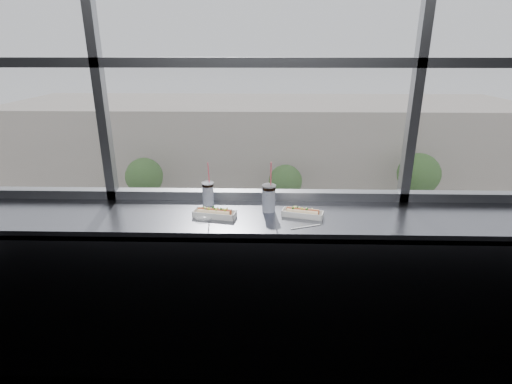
{
  "coord_description": "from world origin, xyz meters",
  "views": [
    {
      "loc": [
        0.06,
        -1.08,
        2.09
      ],
      "look_at": [
        0.0,
        1.23,
        1.25
      ],
      "focal_mm": 28.0,
      "sensor_mm": 36.0,
      "label": 1
    }
  ],
  "objects_px": {
    "soda_cup_right": "(269,197)",
    "car_near_b": "(155,281)",
    "pedestrian_c": "(311,199)",
    "tree_left": "(144,176)",
    "wrapper": "(203,218)",
    "tree_center": "(285,181)",
    "car_near_d": "(363,283)",
    "tree_right": "(419,174)",
    "hotdog_tray_right": "(303,213)",
    "pedestrian_d": "(351,202)",
    "pedestrian_b": "(246,202)",
    "car_far_c": "(449,225)",
    "soda_cup_left": "(208,192)",
    "loose_straw": "(305,227)",
    "car_far_b": "(317,224)",
    "car_near_a": "(26,280)",
    "pedestrian_a": "(211,201)",
    "car_far_a": "(111,220)",
    "hotdog_tray_left": "(215,213)"
  },
  "relations": [
    {
      "from": "hotdog_tray_right",
      "to": "car_far_c",
      "type": "relative_size",
      "value": 0.04
    },
    {
      "from": "car_near_b",
      "to": "car_near_d",
      "type": "xyz_separation_m",
      "value": [
        11.26,
        0.0,
        0.1
      ]
    },
    {
      "from": "loose_straw",
      "to": "car_far_b",
      "type": "distance_m",
      "value": 27.1
    },
    {
      "from": "loose_straw",
      "to": "tree_center",
      "type": "relative_size",
      "value": 0.04
    },
    {
      "from": "tree_left",
      "to": "car_far_a",
      "type": "bearing_deg",
      "value": -111.08
    },
    {
      "from": "soda_cup_left",
      "to": "car_near_d",
      "type": "bearing_deg",
      "value": 70.64
    },
    {
      "from": "car_near_a",
      "to": "pedestrian_a",
      "type": "xyz_separation_m",
      "value": [
        8.6,
        12.1,
        0.04
      ]
    },
    {
      "from": "hotdog_tray_right",
      "to": "tree_center",
      "type": "relative_size",
      "value": 0.06
    },
    {
      "from": "soda_cup_left",
      "to": "loose_straw",
      "type": "bearing_deg",
      "value": -29.12
    },
    {
      "from": "pedestrian_c",
      "to": "tree_left",
      "type": "distance_m",
      "value": 13.88
    },
    {
      "from": "soda_cup_right",
      "to": "car_far_a",
      "type": "height_order",
      "value": "soda_cup_right"
    },
    {
      "from": "car_far_b",
      "to": "tree_center",
      "type": "xyz_separation_m",
      "value": [
        -2.14,
        4.0,
        1.91
      ]
    },
    {
      "from": "wrapper",
      "to": "tree_center",
      "type": "bearing_deg",
      "value": 86.01
    },
    {
      "from": "hotdog_tray_right",
      "to": "soda_cup_right",
      "type": "height_order",
      "value": "soda_cup_right"
    },
    {
      "from": "pedestrian_c",
      "to": "hotdog_tray_left",
      "type": "bearing_deg",
      "value": -98.13
    },
    {
      "from": "wrapper",
      "to": "car_far_b",
      "type": "distance_m",
      "value": 27.11
    },
    {
      "from": "wrapper",
      "to": "car_far_c",
      "type": "relative_size",
      "value": 0.02
    },
    {
      "from": "tree_left",
      "to": "pedestrian_c",
      "type": "bearing_deg",
      "value": 3.28
    },
    {
      "from": "car_near_a",
      "to": "pedestrian_d",
      "type": "xyz_separation_m",
      "value": [
        20.1,
        12.0,
        0.05
      ]
    },
    {
      "from": "tree_right",
      "to": "pedestrian_d",
      "type": "bearing_deg",
      "value": -179.96
    },
    {
      "from": "car_near_d",
      "to": "pedestrian_c",
      "type": "relative_size",
      "value": 3.21
    },
    {
      "from": "pedestrian_d",
      "to": "pedestrian_b",
      "type": "relative_size",
      "value": 0.95
    },
    {
      "from": "car_near_a",
      "to": "pedestrian_b",
      "type": "xyz_separation_m",
      "value": [
        11.52,
        11.67,
        0.11
      ]
    },
    {
      "from": "car_far_c",
      "to": "pedestrian_b",
      "type": "xyz_separation_m",
      "value": [
        -14.86,
        3.67,
        0.13
      ]
    },
    {
      "from": "wrapper",
      "to": "pedestrian_a",
      "type": "height_order",
      "value": "wrapper"
    },
    {
      "from": "hotdog_tray_right",
      "to": "pedestrian_a",
      "type": "bearing_deg",
      "value": 113.88
    },
    {
      "from": "hotdog_tray_left",
      "to": "pedestrian_d",
      "type": "bearing_deg",
      "value": 86.61
    },
    {
      "from": "soda_cup_right",
      "to": "car_far_b",
      "type": "xyz_separation_m",
      "value": [
        3.72,
        24.21,
        -11.22
      ]
    },
    {
      "from": "soda_cup_left",
      "to": "pedestrian_a",
      "type": "bearing_deg",
      "value": 98.35
    },
    {
      "from": "tree_center",
      "to": "soda_cup_left",
      "type": "bearing_deg",
      "value": -94.03
    },
    {
      "from": "car_far_c",
      "to": "tree_left",
      "type": "bearing_deg",
      "value": 74.41
    },
    {
      "from": "soda_cup_right",
      "to": "pedestrian_c",
      "type": "height_order",
      "value": "soda_cup_right"
    },
    {
      "from": "car_far_b",
      "to": "tree_right",
      "type": "bearing_deg",
      "value": -71.38
    },
    {
      "from": "car_near_d",
      "to": "loose_straw",
      "type": "bearing_deg",
      "value": 157.83
    },
    {
      "from": "loose_straw",
      "to": "tree_right",
      "type": "xyz_separation_m",
      "value": [
        11.94,
        28.46,
        -8.53
      ]
    },
    {
      "from": "pedestrian_d",
      "to": "pedestrian_b",
      "type": "distance_m",
      "value": 8.58
    },
    {
      "from": "pedestrian_d",
      "to": "tree_left",
      "type": "height_order",
      "value": "tree_left"
    },
    {
      "from": "soda_cup_right",
      "to": "loose_straw",
      "type": "height_order",
      "value": "soda_cup_right"
    },
    {
      "from": "car_near_d",
      "to": "tree_center",
      "type": "xyz_separation_m",
      "value": [
        -3.68,
        12.0,
        1.69
      ]
    },
    {
      "from": "pedestrian_d",
      "to": "tree_left",
      "type": "distance_m",
      "value": 16.96
    },
    {
      "from": "soda_cup_right",
      "to": "car_near_b",
      "type": "height_order",
      "value": "soda_cup_right"
    },
    {
      "from": "car_far_a",
      "to": "pedestrian_d",
      "type": "xyz_separation_m",
      "value": [
        18.37,
        4.0,
        0.02
      ]
    },
    {
      "from": "hotdog_tray_left",
      "to": "soda_cup_right",
      "type": "bearing_deg",
      "value": 28.69
    },
    {
      "from": "soda_cup_left",
      "to": "tree_center",
      "type": "bearing_deg",
      "value": 85.97
    },
    {
      "from": "car_near_d",
      "to": "tree_right",
      "type": "height_order",
      "value": "tree_right"
    },
    {
      "from": "car_near_b",
      "to": "car_far_b",
      "type": "relative_size",
      "value": 1.13
    },
    {
      "from": "tree_right",
      "to": "hotdog_tray_right",
      "type": "bearing_deg",
      "value": -112.88
    },
    {
      "from": "car_near_d",
      "to": "car_far_a",
      "type": "bearing_deg",
      "value": 59.25
    },
    {
      "from": "soda_cup_left",
      "to": "soda_cup_right",
      "type": "height_order",
      "value": "soda_cup_right"
    },
    {
      "from": "soda_cup_right",
      "to": "wrapper",
      "type": "bearing_deg",
      "value": -158.55
    }
  ]
}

